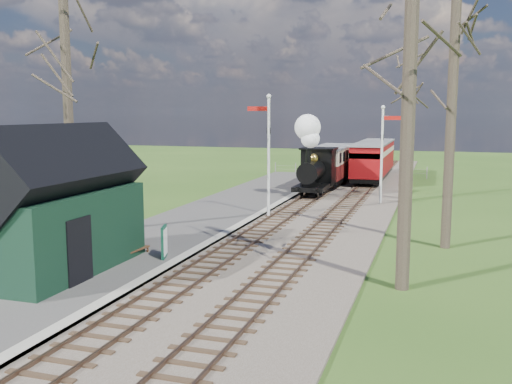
# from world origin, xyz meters

# --- Properties ---
(ground) EXTENTS (140.00, 140.00, 0.00)m
(ground) POSITION_xyz_m (0.00, 0.00, 0.00)
(ground) COLOR #2C5019
(ground) RESTS_ON ground
(distant_hills) EXTENTS (114.40, 48.00, 22.02)m
(distant_hills) POSITION_xyz_m (1.40, 64.38, -16.21)
(distant_hills) COLOR #385B23
(distant_hills) RESTS_ON ground
(ballast_bed) EXTENTS (8.00, 60.00, 0.10)m
(ballast_bed) POSITION_xyz_m (1.30, 22.00, 0.05)
(ballast_bed) COLOR brown
(ballast_bed) RESTS_ON ground
(track_near) EXTENTS (1.60, 60.00, 0.15)m
(track_near) POSITION_xyz_m (0.00, 22.00, 0.10)
(track_near) COLOR brown
(track_near) RESTS_ON ground
(track_far) EXTENTS (1.60, 60.00, 0.15)m
(track_far) POSITION_xyz_m (2.60, 22.00, 0.10)
(track_far) COLOR brown
(track_far) RESTS_ON ground
(platform) EXTENTS (5.00, 44.00, 0.20)m
(platform) POSITION_xyz_m (-3.50, 14.00, 0.10)
(platform) COLOR #474442
(platform) RESTS_ON ground
(coping_strip) EXTENTS (0.40, 44.00, 0.21)m
(coping_strip) POSITION_xyz_m (-1.20, 14.00, 0.10)
(coping_strip) COLOR #B2AD9E
(coping_strip) RESTS_ON ground
(station_shed) EXTENTS (3.25, 6.30, 4.78)m
(station_shed) POSITION_xyz_m (-4.30, 4.00, 2.27)
(station_shed) COLOR black
(station_shed) RESTS_ON platform
(semaphore_near) EXTENTS (1.22, 0.24, 6.22)m
(semaphore_near) POSITION_xyz_m (-0.77, 16.00, 3.62)
(semaphore_near) COLOR silver
(semaphore_near) RESTS_ON ground
(semaphore_far) EXTENTS (1.22, 0.24, 5.72)m
(semaphore_far) POSITION_xyz_m (4.37, 22.00, 3.35)
(semaphore_far) COLOR silver
(semaphore_far) RESTS_ON ground
(bare_trees) EXTENTS (15.51, 22.39, 12.00)m
(bare_trees) POSITION_xyz_m (1.33, 10.10, 5.21)
(bare_trees) COLOR #382D23
(bare_trees) RESTS_ON ground
(fence_line) EXTENTS (12.60, 0.08, 1.00)m
(fence_line) POSITION_xyz_m (0.30, 36.00, 0.55)
(fence_line) COLOR slate
(fence_line) RESTS_ON ground
(locomotive) EXTENTS (2.01, 4.68, 5.01)m
(locomotive) POSITION_xyz_m (-0.01, 23.76, 2.29)
(locomotive) COLOR black
(locomotive) RESTS_ON ground
(coach) EXTENTS (2.34, 8.02, 2.46)m
(coach) POSITION_xyz_m (0.00, 29.83, 1.67)
(coach) COLOR black
(coach) RESTS_ON ground
(red_carriage_a) EXTENTS (2.34, 5.78, 2.46)m
(red_carriage_a) POSITION_xyz_m (2.60, 31.02, 1.67)
(red_carriage_a) COLOR black
(red_carriage_a) RESTS_ON ground
(red_carriage_b) EXTENTS (2.34, 5.78, 2.46)m
(red_carriage_b) POSITION_xyz_m (2.60, 36.52, 1.67)
(red_carriage_b) COLOR black
(red_carriage_b) RESTS_ON ground
(sign_board) EXTENTS (0.31, 0.77, 1.15)m
(sign_board) POSITION_xyz_m (-1.75, 6.51, 0.77)
(sign_board) COLOR #0E452E
(sign_board) RESTS_ON platform
(bench) EXTENTS (0.50, 1.28, 0.71)m
(bench) POSITION_xyz_m (-3.00, 6.55, 0.53)
(bench) COLOR #4C2E1B
(bench) RESTS_ON platform
(person) EXTENTS (0.45, 0.56, 1.35)m
(person) POSITION_xyz_m (-3.09, 4.38, 0.87)
(person) COLOR #1A1F2F
(person) RESTS_ON platform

